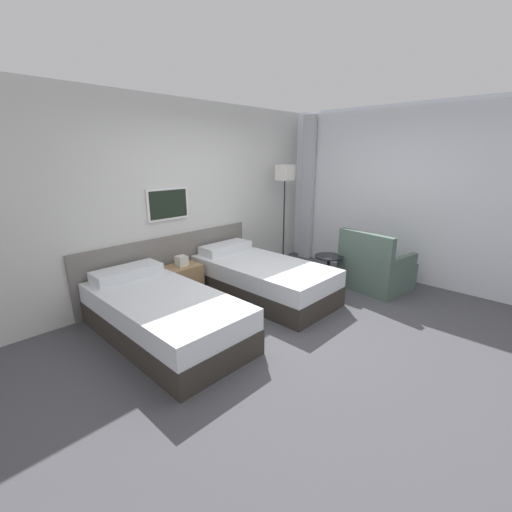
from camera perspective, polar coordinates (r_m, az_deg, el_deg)
The scene contains 9 objects.
ground_plane at distance 4.20m, azimuth 7.24°, elevation -11.35°, with size 16.00×16.00×0.00m, color #47474C.
wall_headboard at distance 5.19m, azimuth -10.79°, elevation 8.98°, with size 10.00×0.10×2.70m.
wall_window at distance 5.90m, azimuth 23.71°, elevation 9.17°, with size 0.21×4.49×2.70m.
bed_near_door at distance 3.96m, azimuth -15.23°, elevation -9.42°, with size 1.02×2.05×0.63m.
bed_near_window at distance 4.90m, azimuth 0.98°, elevation -3.72°, with size 1.02×2.05×0.63m.
nightstand at distance 4.98m, azimuth -12.09°, elevation -4.00°, with size 0.49×0.36×0.60m.
floor_lamp at distance 6.04m, azimuth 4.83°, elevation 12.33°, with size 0.24×0.24×1.79m.
side_table at distance 5.34m, azimuth 11.99°, elevation -1.47°, with size 0.43×0.43×0.48m.
armchair at distance 5.47m, azimuth 19.17°, elevation -2.28°, with size 0.90×0.99×0.90m.
Camera 1 is at (-3.02, -2.17, 1.96)m, focal length 24.00 mm.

